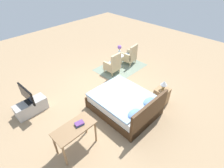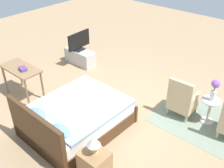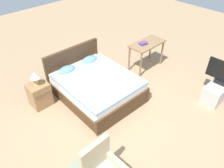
% 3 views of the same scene
% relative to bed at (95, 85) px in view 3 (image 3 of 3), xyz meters
% --- Properties ---
extents(ground_plane, '(16.00, 16.00, 0.00)m').
position_rel_bed_xyz_m(ground_plane, '(-0.12, -0.99, -0.30)').
color(ground_plane, '#A38460').
extents(bed, '(1.61, 2.00, 0.96)m').
position_rel_bed_xyz_m(bed, '(0.00, 0.00, 0.00)').
color(bed, '#472D19').
rests_on(bed, ground_plane).
extents(nightstand, '(0.44, 0.41, 0.58)m').
position_rel_bed_xyz_m(nightstand, '(-1.14, 0.62, -0.01)').
color(nightstand, '#997047').
rests_on(nightstand, ground_plane).
extents(table_lamp, '(0.22, 0.22, 0.33)m').
position_rel_bed_xyz_m(table_lamp, '(-1.14, 0.62, 0.50)').
color(table_lamp, tan).
rests_on(table_lamp, nightstand).
extents(tv_stand, '(0.96, 0.40, 0.43)m').
position_rel_bed_xyz_m(tv_stand, '(2.10, -2.09, -0.08)').
color(tv_stand, '#B7B2AD').
rests_on(tv_stand, ground_plane).
extents(vanity_desk, '(1.04, 0.52, 0.78)m').
position_rel_bed_xyz_m(vanity_desk, '(1.87, -0.02, 0.36)').
color(vanity_desk, '#8E6B47').
rests_on(vanity_desk, ground_plane).
extents(book_stack, '(0.24, 0.19, 0.06)m').
position_rel_bed_xyz_m(book_stack, '(1.71, 0.00, 0.51)').
color(book_stack, '#284C8E').
rests_on(book_stack, vanity_desk).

